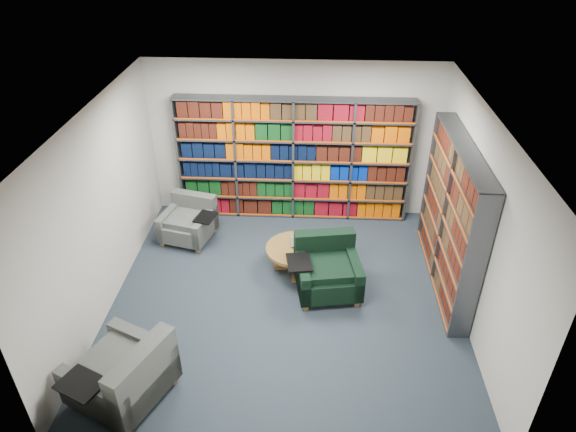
# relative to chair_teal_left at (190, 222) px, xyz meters

# --- Properties ---
(room_shell) EXTENTS (5.02, 5.02, 2.82)m
(room_shell) POSITION_rel_chair_teal_left_xyz_m (1.73, -1.53, 1.11)
(room_shell) COLOR black
(room_shell) RESTS_ON ground
(bookshelf_back) EXTENTS (4.00, 0.28, 2.20)m
(bookshelf_back) POSITION_rel_chair_teal_left_xyz_m (1.73, 0.81, 0.81)
(bookshelf_back) COLOR #47494F
(bookshelf_back) RESTS_ON ground
(bookshelf_right) EXTENTS (0.28, 2.50, 2.20)m
(bookshelf_right) POSITION_rel_chair_teal_left_xyz_m (4.07, -0.93, 0.81)
(bookshelf_right) COLOR #47494F
(bookshelf_right) RESTS_ON ground
(chair_teal_left) EXTENTS (1.02, 0.96, 0.72)m
(chair_teal_left) POSITION_rel_chair_teal_left_xyz_m (0.00, 0.00, 0.00)
(chair_teal_left) COLOR #091F35
(chair_teal_left) RESTS_ON ground
(chair_green_right) EXTENTS (1.14, 1.03, 0.82)m
(chair_green_right) POSITION_rel_chair_teal_left_xyz_m (2.31, -1.23, 0.04)
(chair_green_right) COLOR black
(chair_green_right) RESTS_ON ground
(chair_teal_front) EXTENTS (1.28, 1.30, 0.88)m
(chair_teal_front) POSITION_rel_chair_teal_left_xyz_m (0.01, -3.37, 0.07)
(chair_teal_front) COLOR #091F35
(chair_teal_front) RESTS_ON ground
(coffee_table) EXTENTS (0.91, 0.91, 0.64)m
(coffee_table) POSITION_rel_chair_teal_left_xyz_m (1.83, -0.84, 0.05)
(coffee_table) COLOR olive
(coffee_table) RESTS_ON ground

